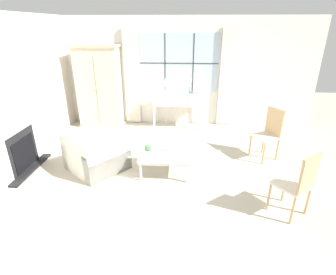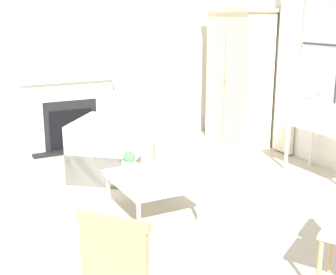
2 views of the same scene
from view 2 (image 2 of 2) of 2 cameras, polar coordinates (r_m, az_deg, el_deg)
The scene contains 9 objects.
ground_plane at distance 4.80m, azimuth -3.61°, elevation -10.42°, with size 14.00×14.00×0.00m, color #B2A893.
wall_left at distance 7.41m, azimuth -9.15°, elevation 9.70°, with size 0.06×7.20×2.80m, color silver.
fireplace at distance 7.27m, azimuth -12.05°, elevation 3.66°, with size 0.34×1.45×2.08m.
armoire at distance 7.57m, azimuth 8.59°, elevation 7.30°, with size 1.17×0.58×2.13m.
table_lamp at distance 6.20m, azimuth 17.95°, elevation 6.34°, with size 0.23×0.23×0.56m.
armchair_upholstered at distance 6.11m, azimuth -7.05°, elevation -2.33°, with size 1.32×1.31×0.73m.
coffee_table at distance 4.88m, azimuth -1.99°, elevation -5.26°, with size 0.91×0.77×0.41m.
potted_plant_small at distance 5.04m, azimuth -4.73°, elevation -2.86°, with size 0.13×0.13×0.22m.
pillar_candle at distance 4.78m, azimuth -0.81°, elevation -4.30°, with size 0.10×0.10×0.16m.
Camera 2 is at (3.98, -1.73, 2.05)m, focal length 50.00 mm.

